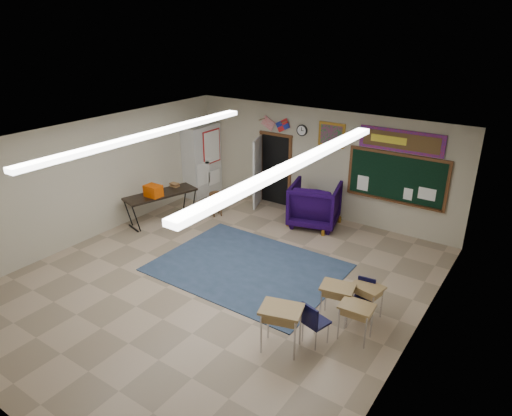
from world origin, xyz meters
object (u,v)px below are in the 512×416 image
Objects in this scene: student_desk_front_left at (337,301)px; folding_table at (161,206)px; wooden_stool at (216,204)px; wingback_armchair at (315,204)px; student_desk_front_right at (366,299)px.

folding_table is (-5.91, 1.36, 0.05)m from student_desk_front_left.
student_desk_front_left is 1.07× the size of wooden_stool.
wingback_armchair reaches higher than student_desk_front_left.
wingback_armchair is 4.19m from folding_table.
student_desk_front_right is at bearing 32.60° from student_desk_front_left.
wingback_armchair is 1.80× the size of student_desk_front_left.
wingback_armchair reaches higher than student_desk_front_right.
folding_table is (-3.57, -2.19, -0.14)m from wingback_armchair.
wingback_armchair is at bearing 47.66° from folding_table.
student_desk_front_right is at bearing 7.50° from folding_table.
folding_table reaches higher than student_desk_front_right.
wooden_stool is at bearing 65.07° from folding_table.
student_desk_front_right is 0.99× the size of wooden_stool.
folding_table reaches higher than wooden_stool.
student_desk_front_left is 0.58m from student_desk_front_right.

